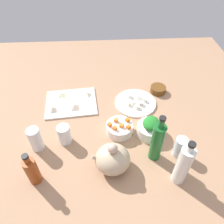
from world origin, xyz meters
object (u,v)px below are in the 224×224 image
at_px(cutting_board, 71,103).
at_px(bottle_0, 183,165).
at_px(bottle_1, 157,142).
at_px(bottle_2, 32,171).
at_px(drinking_glass_1, 35,139).
at_px(bowl_small_side, 158,89).
at_px(teapot, 112,159).
at_px(drinking_glass_0, 64,134).
at_px(bowl_carrots, 119,128).
at_px(drinking_glass_2, 180,147).
at_px(plate_tofu, 135,103).
at_px(bowl_greens, 150,130).

xyz_separation_m(cutting_board, bottle_0, (-0.50, 0.52, 0.11)).
bearing_deg(bottle_0, bottle_1, -56.84).
bearing_deg(bottle_1, bottle_0, 123.16).
height_order(bottle_2, drinking_glass_1, bottle_2).
relative_size(bowl_small_side, bottle_2, 0.52).
height_order(bottle_0, bottle_2, bottle_0).
bearing_deg(cutting_board, bottle_2, 77.03).
relative_size(teapot, drinking_glass_0, 1.65).
relative_size(bowl_carrots, bowl_small_side, 1.44).
distance_m(bowl_carrots, drinking_glass_2, 0.31).
distance_m(bowl_small_side, drinking_glass_2, 0.47).
relative_size(teapot, bottle_1, 0.64).
height_order(teapot, bottle_1, bottle_1).
bearing_deg(bottle_1, teapot, 12.59).
bearing_deg(teapot, bottle_0, 164.50).
xyz_separation_m(bowl_small_side, drinking_glass_2, (0.00, 0.47, 0.03)).
xyz_separation_m(bowl_carrots, drinking_glass_1, (0.41, 0.08, 0.04)).
distance_m(teapot, bottle_0, 0.30).
xyz_separation_m(drinking_glass_1, drinking_glass_2, (-0.68, 0.08, -0.01)).
bearing_deg(drinking_glass_0, plate_tofu, -146.28).
bearing_deg(drinking_glass_2, drinking_glass_0, -11.32).
xyz_separation_m(teapot, bottle_1, (-0.20, -0.04, 0.05)).
relative_size(bowl_greens, drinking_glass_1, 1.05).
bearing_deg(plate_tofu, cutting_board, -3.52).
distance_m(bowl_small_side, bottle_1, 0.50).
distance_m(cutting_board, bottle_2, 0.51).
bearing_deg(teapot, drinking_glass_0, -35.00).
relative_size(teapot, bottle_2, 0.92).
bearing_deg(bottle_2, plate_tofu, -136.87).
height_order(bottle_1, drinking_glass_0, bottle_1).
bearing_deg(drinking_glass_0, bowl_small_side, -146.57).
bearing_deg(bottle_1, drinking_glass_2, -177.36).
relative_size(bottle_1, bottle_2, 1.43).
relative_size(bowl_small_side, drinking_glass_1, 0.74).
relative_size(cutting_board, bottle_1, 1.12).
bearing_deg(bottle_0, bowl_greens, -73.55).
bearing_deg(bowl_greens, bowl_small_side, -108.90).
bearing_deg(bowl_greens, plate_tofu, -80.19).
bearing_deg(cutting_board, bowl_carrots, 138.56).
bearing_deg(plate_tofu, drinking_glass_0, 33.72).
distance_m(bowl_greens, bottle_1, 0.16).
distance_m(plate_tofu, drinking_glass_1, 0.60).
distance_m(plate_tofu, bowl_greens, 0.24).
distance_m(plate_tofu, bottle_1, 0.39).
distance_m(bottle_0, bottle_2, 0.62).
height_order(bowl_small_side, drinking_glass_0, drinking_glass_0).
xyz_separation_m(bowl_greens, bowl_carrots, (0.16, -0.02, -0.00)).
xyz_separation_m(teapot, drinking_glass_0, (0.23, -0.16, -0.01)).
height_order(plate_tofu, bottle_2, bottle_2).
bearing_deg(bowl_greens, drinking_glass_1, 5.52).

